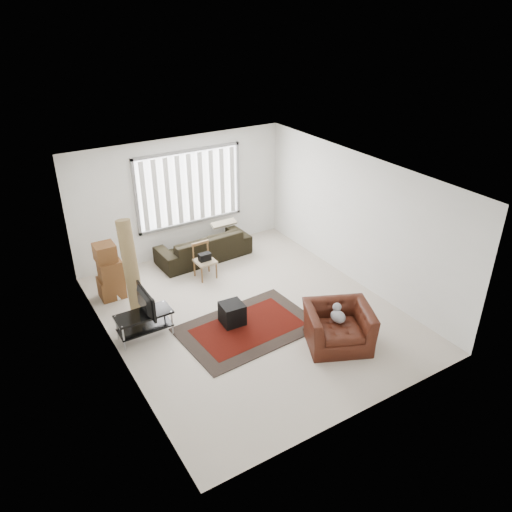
{
  "coord_description": "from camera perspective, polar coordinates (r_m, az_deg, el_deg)",
  "views": [
    {
      "loc": [
        -4.02,
        -6.75,
        5.35
      ],
      "look_at": [
        0.25,
        0.22,
        1.05
      ],
      "focal_mm": 35.0,
      "sensor_mm": 36.0,
      "label": 1
    }
  ],
  "objects": [
    {
      "name": "white_flatpack",
      "position": [
        10.21,
        -14.64,
        -2.56
      ],
      "size": [
        0.58,
        0.3,
        0.71
      ],
      "primitive_type": "cube",
      "rotation": [
        -0.13,
        0.0,
        0.23
      ],
      "color": "silver",
      "rests_on": "ground"
    },
    {
      "name": "sofa",
      "position": [
        11.28,
        -6.03,
        1.57
      ],
      "size": [
        2.16,
        1.01,
        0.82
      ],
      "primitive_type": "imported",
      "rotation": [
        0.0,
        0.0,
        3.19
      ],
      "color": "black",
      "rests_on": "ground"
    },
    {
      "name": "tv_stand",
      "position": [
        8.92,
        -12.66,
        -7.15
      ],
      "size": [
        0.97,
        0.44,
        0.48
      ],
      "color": "black",
      "rests_on": "ground"
    },
    {
      "name": "rolled_rug",
      "position": [
        9.43,
        -14.12,
        -1.29
      ],
      "size": [
        0.31,
        0.63,
        1.82
      ],
      "primitive_type": "cylinder",
      "rotation": [
        -0.19,
        0.0,
        -0.07
      ],
      "color": "olive",
      "rests_on": "ground"
    },
    {
      "name": "persian_rug",
      "position": [
        9.1,
        -0.97,
        -8.2
      ],
      "size": [
        2.47,
        1.73,
        0.02
      ],
      "color": "black",
      "rests_on": "ground"
    },
    {
      "name": "side_chair",
      "position": [
        10.52,
        -5.91,
        -0.36
      ],
      "size": [
        0.42,
        0.42,
        0.76
      ],
      "rotation": [
        0.0,
        0.0,
        0.03
      ],
      "color": "#937F60",
      "rests_on": "ground"
    },
    {
      "name": "tv",
      "position": [
        8.72,
        -12.9,
        -5.21
      ],
      "size": [
        0.1,
        0.78,
        0.45
      ],
      "primitive_type": "imported",
      "rotation": [
        0.0,
        0.0,
        1.57
      ],
      "color": "black",
      "rests_on": "tv_stand"
    },
    {
      "name": "room",
      "position": [
        9.06,
        -2.15,
        4.36
      ],
      "size": [
        6.0,
        6.02,
        2.71
      ],
      "color": "beige",
      "rests_on": "ground"
    },
    {
      "name": "subwoofer",
      "position": [
        9.11,
        -2.74,
        -6.57
      ],
      "size": [
        0.43,
        0.43,
        0.4
      ],
      "primitive_type": "cube",
      "rotation": [
        0.0,
        0.0,
        -0.07
      ],
      "color": "black",
      "rests_on": "persian_rug"
    },
    {
      "name": "moving_boxes",
      "position": [
        10.13,
        -16.4,
        -1.88
      ],
      "size": [
        0.47,
        0.44,
        1.15
      ],
      "color": "brown",
      "rests_on": "ground"
    },
    {
      "name": "armchair",
      "position": [
        8.62,
        9.39,
        -7.68
      ],
      "size": [
        1.39,
        1.32,
        0.81
      ],
      "rotation": [
        0.0,
        0.0,
        -0.43
      ],
      "color": "#3E160C",
      "rests_on": "ground"
    }
  ]
}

